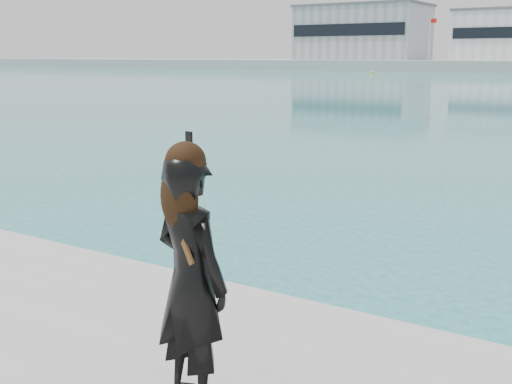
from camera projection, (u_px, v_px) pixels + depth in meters
warehouse_grey_left at (363, 32)px, 137.72m from camera, size 26.52×16.36×11.50m
flagpole_left at (430, 36)px, 123.17m from camera, size 1.28×0.16×8.00m
buoy_far at (371, 74)px, 104.95m from camera, size 0.50×0.50×0.50m
woman at (190, 274)px, 3.73m from camera, size 0.63×0.48×1.62m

